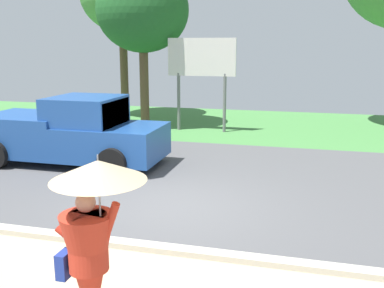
{
  "coord_description": "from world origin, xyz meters",
  "views": [
    {
      "loc": [
        2.58,
        -8.18,
        3.24
      ],
      "look_at": [
        0.17,
        1.0,
        1.1
      ],
      "focal_mm": 41.16,
      "sensor_mm": 36.0,
      "label": 1
    }
  ],
  "objects": [
    {
      "name": "roadside_billboard",
      "position": [
        -1.32,
        8.08,
        2.55
      ],
      "size": [
        2.6,
        0.12,
        3.5
      ],
      "color": "slate",
      "rests_on": "ground_plane"
    },
    {
      "name": "pickup_truck",
      "position": [
        -3.69,
        2.54,
        0.87
      ],
      "size": [
        5.2,
        2.28,
        1.88
      ],
      "rotation": [
        0.0,
        0.0,
        0.0
      ],
      "color": "#1E478C",
      "rests_on": "ground_plane"
    },
    {
      "name": "ground_plane",
      "position": [
        0.0,
        2.95,
        -0.05
      ],
      "size": [
        40.0,
        22.0,
        0.2
      ],
      "color": "#4C4C4F"
    },
    {
      "name": "monk_pedestrian",
      "position": [
        0.38,
        -4.15,
        1.11
      ],
      "size": [
        1.09,
        1.03,
        2.13
      ],
      "rotation": [
        0.0,
        0.0,
        -0.25
      ],
      "color": "#B22D1E",
      "rests_on": "ground_plane"
    },
    {
      "name": "tree_right_mid",
      "position": [
        -3.86,
        8.7,
        4.56
      ],
      "size": [
        3.64,
        3.64,
        6.24
      ],
      "color": "brown",
      "rests_on": "ground_plane"
    }
  ]
}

